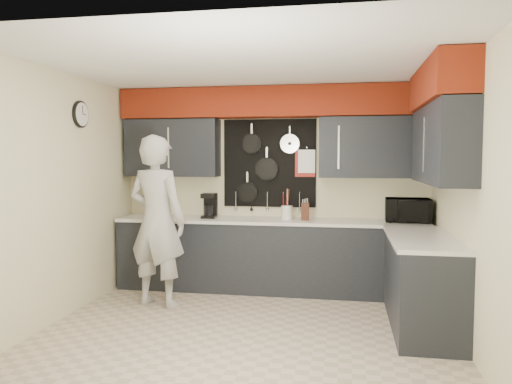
% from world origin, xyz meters
% --- Properties ---
extents(ground, '(4.00, 4.00, 0.00)m').
position_xyz_m(ground, '(0.00, 0.00, 0.00)').
color(ground, '#C5AE99').
rests_on(ground, ground).
extents(back_wall_assembly, '(4.00, 0.36, 2.60)m').
position_xyz_m(back_wall_assembly, '(0.01, 1.60, 2.01)').
color(back_wall_assembly, beige).
rests_on(back_wall_assembly, ground).
extents(right_wall_assembly, '(0.36, 3.50, 2.60)m').
position_xyz_m(right_wall_assembly, '(1.85, 0.26, 1.94)').
color(right_wall_assembly, beige).
rests_on(right_wall_assembly, ground).
extents(left_wall_assembly, '(0.05, 3.50, 2.60)m').
position_xyz_m(left_wall_assembly, '(-1.99, 0.02, 1.33)').
color(left_wall_assembly, beige).
rests_on(left_wall_assembly, ground).
extents(base_cabinets, '(3.95, 2.20, 0.92)m').
position_xyz_m(base_cabinets, '(0.49, 1.13, 0.46)').
color(base_cabinets, black).
rests_on(base_cabinets, ground).
extents(microwave, '(0.53, 0.37, 0.29)m').
position_xyz_m(microwave, '(1.68, 1.46, 1.06)').
color(microwave, black).
rests_on(microwave, base_cabinets).
extents(knife_block, '(0.11, 0.11, 0.21)m').
position_xyz_m(knife_block, '(0.45, 1.42, 1.03)').
color(knife_block, '#381911').
rests_on(knife_block, base_cabinets).
extents(utensil_crock, '(0.14, 0.14, 0.18)m').
position_xyz_m(utensil_crock, '(0.22, 1.43, 1.01)').
color(utensil_crock, white).
rests_on(utensil_crock, base_cabinets).
extents(coffee_maker, '(0.18, 0.22, 0.32)m').
position_xyz_m(coffee_maker, '(-0.79, 1.46, 1.09)').
color(coffee_maker, black).
rests_on(coffee_maker, base_cabinets).
extents(person, '(0.80, 0.62, 1.95)m').
position_xyz_m(person, '(-1.18, 0.60, 0.98)').
color(person, '#B3B3B0').
rests_on(person, ground).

